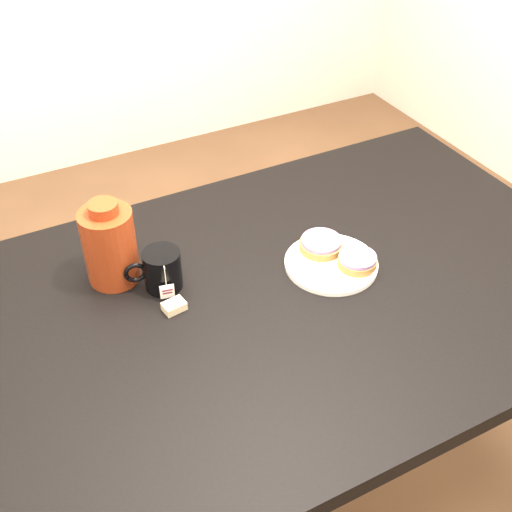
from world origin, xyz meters
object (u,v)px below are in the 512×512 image
Objects in this scene: bagel_back at (321,244)px; table at (289,316)px; bagel_front at (357,261)px; bagel_package at (110,245)px; teabag_pouch at (174,306)px; plate at (331,263)px; mug at (162,270)px.

table is at bearing -149.59° from bagel_back.
bagel_back is 1.02× the size of bagel_front.
teabag_pouch is at bearing -64.08° from bagel_package.
mug is at bearing 163.00° from plate.
table is at bearing -11.80° from teabag_pouch.
plate is 0.36m from teabag_pouch.
plate is 1.07× the size of bagel_package.
bagel_front is 0.52× the size of bagel_package.
table is 13.95× the size of bagel_front.
teabag_pouch is at bearing 168.20° from table.
mug is (-0.36, 0.06, 0.02)m from bagel_back.
teabag_pouch reaches higher than table.
bagel_package is (-0.07, 0.15, 0.08)m from teabag_pouch.
mug reaches higher than bagel_front.
table is 0.26m from teabag_pouch.
bagel_back reaches higher than table.
bagel_front is (0.04, -0.04, 0.02)m from plate.
bagel_back is 0.09m from bagel_front.
mug reaches higher than teabag_pouch.
table is at bearing -17.01° from mug.
mug reaches higher than plate.
bagel_package is at bearing 155.20° from bagel_front.
mug reaches higher than bagel_back.
bagel_back is 0.53× the size of bagel_package.
bagel_back is 0.46m from bagel_package.
bagel_front is 0.53m from bagel_package.
teabag_pouch is at bearing 175.31° from plate.
bagel_front is 0.79× the size of mug.
bagel_package reaches higher than teabag_pouch.
mug is at bearing 170.71° from bagel_back.
bagel_back is at bearing 114.18° from bagel_front.
table is 6.83× the size of plate.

